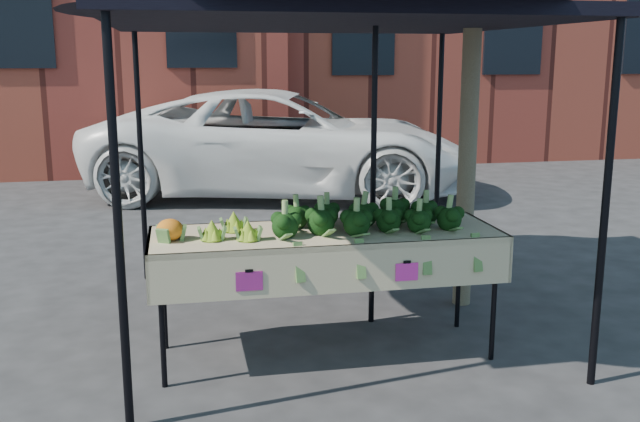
{
  "coord_description": "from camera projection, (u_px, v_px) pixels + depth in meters",
  "views": [
    {
      "loc": [
        -1.0,
        -4.87,
        2.07
      ],
      "look_at": [
        -0.02,
        0.05,
        1.0
      ],
      "focal_mm": 40.47,
      "sensor_mm": 36.0,
      "label": 1
    }
  ],
  "objects": [
    {
      "name": "canopy",
      "position": [
        327.0,
        151.0,
        5.5
      ],
      "size": [
        3.16,
        3.16,
        2.74
      ],
      "primitive_type": null,
      "color": "black",
      "rests_on": "ground"
    },
    {
      "name": "broccoli_heap",
      "position": [
        364.0,
        212.0,
        5.01
      ],
      "size": [
        1.35,
        0.55,
        0.24
      ],
      "primitive_type": "ellipsoid",
      "color": "black",
      "rests_on": "table"
    },
    {
      "name": "vehicle",
      "position": [
        280.0,
        0.0,
        10.53
      ],
      "size": [
        2.25,
        3.0,
        5.78
      ],
      "primitive_type": "imported",
      "rotation": [
        0.0,
        0.0,
        1.31
      ],
      "color": "white",
      "rests_on": "ground"
    },
    {
      "name": "ground",
      "position": [
        323.0,
        345.0,
        5.29
      ],
      "size": [
        90.0,
        90.0,
        0.0
      ],
      "primitive_type": "plane",
      "color": "#252527"
    },
    {
      "name": "romanesco_cluster",
      "position": [
        229.0,
        223.0,
        4.8
      ],
      "size": [
        0.41,
        0.45,
        0.18
      ],
      "primitive_type": "ellipsoid",
      "color": "#9DC12A",
      "rests_on": "table"
    },
    {
      "name": "cauliflower_pair",
      "position": [
        170.0,
        228.0,
        4.69
      ],
      "size": [
        0.18,
        0.18,
        0.16
      ],
      "primitive_type": "ellipsoid",
      "color": "orange",
      "rests_on": "table"
    },
    {
      "name": "table",
      "position": [
        326.0,
        293.0,
        5.05
      ],
      "size": [
        2.4,
        0.81,
        0.9
      ],
      "color": "#C2AD8D",
      "rests_on": "ground"
    },
    {
      "name": "street_tree",
      "position": [
        472.0,
        45.0,
        5.76
      ],
      "size": [
        2.2,
        2.2,
        4.34
      ],
      "primitive_type": null,
      "color": "#1E4C14",
      "rests_on": "ground"
    }
  ]
}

